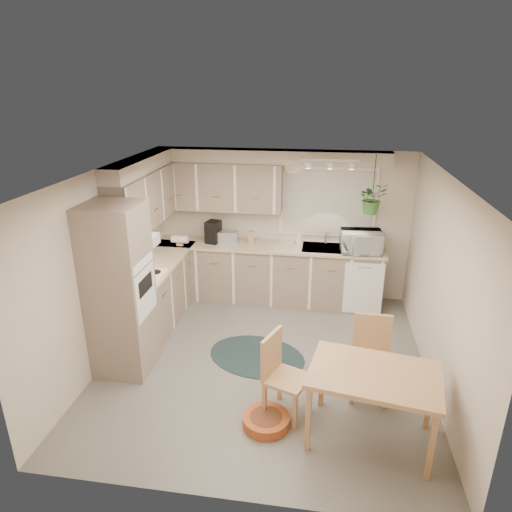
% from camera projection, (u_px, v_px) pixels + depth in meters
% --- Properties ---
extents(floor, '(4.20, 4.20, 0.00)m').
position_uv_depth(floor, '(264.00, 361.00, 5.84)').
color(floor, slate).
rests_on(floor, ground).
extents(ceiling, '(4.20, 4.20, 0.00)m').
position_uv_depth(ceiling, '(266.00, 174.00, 4.98)').
color(ceiling, silver).
rests_on(ceiling, wall_back).
extents(wall_back, '(4.00, 0.04, 2.40)m').
position_uv_depth(wall_back, '(282.00, 224.00, 7.35)').
color(wall_back, beige).
rests_on(wall_back, floor).
extents(wall_front, '(4.00, 0.04, 2.40)m').
position_uv_depth(wall_front, '(228.00, 383.00, 3.47)').
color(wall_front, beige).
rests_on(wall_front, floor).
extents(wall_left, '(0.04, 4.20, 2.40)m').
position_uv_depth(wall_left, '(107.00, 266.00, 5.70)').
color(wall_left, beige).
rests_on(wall_left, floor).
extents(wall_right, '(0.04, 4.20, 2.40)m').
position_uv_depth(wall_right, '(441.00, 286.00, 5.13)').
color(wall_right, beige).
rests_on(wall_right, floor).
extents(base_cab_left, '(0.60, 1.85, 0.90)m').
position_uv_depth(base_cab_left, '(159.00, 292.00, 6.73)').
color(base_cab_left, gray).
rests_on(base_cab_left, floor).
extents(base_cab_back, '(3.60, 0.60, 0.90)m').
position_uv_depth(base_cab_back, '(267.00, 274.00, 7.37)').
color(base_cab_back, gray).
rests_on(base_cab_back, floor).
extents(counter_left, '(0.64, 1.89, 0.04)m').
position_uv_depth(counter_left, '(157.00, 262.00, 6.56)').
color(counter_left, tan).
rests_on(counter_left, base_cab_left).
extents(counter_back, '(3.64, 0.64, 0.04)m').
position_uv_depth(counter_back, '(268.00, 246.00, 7.19)').
color(counter_back, tan).
rests_on(counter_back, base_cab_back).
extents(oven_stack, '(0.65, 0.65, 2.10)m').
position_uv_depth(oven_stack, '(120.00, 291.00, 5.36)').
color(oven_stack, gray).
rests_on(oven_stack, floor).
extents(wall_oven_face, '(0.02, 0.56, 0.58)m').
position_uv_depth(wall_oven_face, '(146.00, 293.00, 5.31)').
color(wall_oven_face, white).
rests_on(wall_oven_face, oven_stack).
extents(upper_cab_left, '(0.35, 2.00, 0.75)m').
position_uv_depth(upper_cab_left, '(146.00, 198.00, 6.37)').
color(upper_cab_left, gray).
rests_on(upper_cab_left, wall_left).
extents(upper_cab_back, '(2.00, 0.35, 0.75)m').
position_uv_depth(upper_cab_back, '(218.00, 186.00, 7.11)').
color(upper_cab_back, gray).
rests_on(upper_cab_back, wall_back).
extents(soffit_left, '(0.30, 2.00, 0.20)m').
position_uv_depth(soffit_left, '(141.00, 164.00, 6.21)').
color(soffit_left, beige).
rests_on(soffit_left, wall_left).
extents(soffit_back, '(3.60, 0.30, 0.20)m').
position_uv_depth(soffit_back, '(270.00, 156.00, 6.85)').
color(soffit_back, beige).
rests_on(soffit_back, wall_back).
extents(cooktop, '(0.52, 0.58, 0.02)m').
position_uv_depth(cooktop, '(142.00, 276.00, 6.02)').
color(cooktop, white).
rests_on(cooktop, counter_left).
extents(range_hood, '(0.40, 0.60, 0.14)m').
position_uv_depth(range_hood, '(137.00, 244.00, 5.86)').
color(range_hood, white).
rests_on(range_hood, upper_cab_left).
extents(window_blinds, '(1.40, 0.02, 1.00)m').
position_uv_depth(window_blinds, '(328.00, 202.00, 7.08)').
color(window_blinds, beige).
rests_on(window_blinds, wall_back).
extents(window_frame, '(1.50, 0.02, 1.10)m').
position_uv_depth(window_frame, '(328.00, 202.00, 7.09)').
color(window_frame, silver).
rests_on(window_frame, wall_back).
extents(sink, '(0.70, 0.48, 0.10)m').
position_uv_depth(sink, '(325.00, 250.00, 7.08)').
color(sink, '#A3A5AB').
rests_on(sink, counter_back).
extents(dishwasher_front, '(0.58, 0.02, 0.83)m').
position_uv_depth(dishwasher_front, '(363.00, 289.00, 6.88)').
color(dishwasher_front, white).
rests_on(dishwasher_front, base_cab_back).
extents(track_light_bar, '(0.80, 0.04, 0.04)m').
position_uv_depth(track_light_bar, '(330.00, 160.00, 6.34)').
color(track_light_bar, white).
rests_on(track_light_bar, ceiling).
extents(wall_clock, '(0.30, 0.03, 0.30)m').
position_uv_depth(wall_clock, '(293.00, 164.00, 6.95)').
color(wall_clock, gold).
rests_on(wall_clock, wall_back).
extents(dining_table, '(1.34, 1.01, 0.77)m').
position_uv_depth(dining_table, '(371.00, 406.00, 4.45)').
color(dining_table, tan).
rests_on(dining_table, floor).
extents(chair_left, '(0.56, 0.56, 0.92)m').
position_uv_depth(chair_left, '(288.00, 377.00, 4.76)').
color(chair_left, tan).
rests_on(chair_left, floor).
extents(chair_back, '(0.46, 0.46, 0.94)m').
position_uv_depth(chair_back, '(371.00, 360.00, 5.03)').
color(chair_back, tan).
rests_on(chair_back, floor).
extents(braided_rug, '(1.49, 1.27, 0.01)m').
position_uv_depth(braided_rug, '(257.00, 356.00, 5.94)').
color(braided_rug, black).
rests_on(braided_rug, floor).
extents(pet_bed, '(0.63, 0.63, 0.11)m').
position_uv_depth(pet_bed, '(266.00, 421.00, 4.73)').
color(pet_bed, '#C65227').
rests_on(pet_bed, floor).
extents(microwave, '(0.63, 0.38, 0.41)m').
position_uv_depth(microwave, '(361.00, 239.00, 6.83)').
color(microwave, white).
rests_on(microwave, counter_back).
extents(soap_bottle, '(0.09, 0.19, 0.08)m').
position_uv_depth(soap_bottle, '(299.00, 241.00, 7.25)').
color(soap_bottle, white).
rests_on(soap_bottle, counter_back).
extents(hanging_plant, '(0.55, 0.57, 0.35)m').
position_uv_depth(hanging_plant, '(372.00, 202.00, 6.60)').
color(hanging_plant, '#356829').
rests_on(hanging_plant, ceiling).
extents(coffee_maker, '(0.25, 0.28, 0.35)m').
position_uv_depth(coffee_maker, '(213.00, 232.00, 7.26)').
color(coffee_maker, black).
rests_on(coffee_maker, counter_back).
extents(toaster, '(0.32, 0.20, 0.19)m').
position_uv_depth(toaster, '(228.00, 237.00, 7.27)').
color(toaster, '#A3A5AB').
rests_on(toaster, counter_back).
extents(knife_block, '(0.10, 0.10, 0.20)m').
position_uv_depth(knife_block, '(251.00, 237.00, 7.24)').
color(knife_block, tan).
rests_on(knife_block, counter_back).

